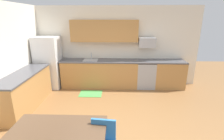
# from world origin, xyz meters

# --- Properties ---
(ground_plane) EXTENTS (12.00, 12.00, 0.00)m
(ground_plane) POSITION_xyz_m (0.00, 0.00, 0.00)
(ground_plane) COLOR olive
(wall_back) EXTENTS (5.80, 0.10, 2.70)m
(wall_back) POSITION_xyz_m (0.00, 2.65, 1.35)
(wall_back) COLOR silver
(wall_back) RESTS_ON ground
(cabinet_run_back) EXTENTS (2.56, 0.60, 0.90)m
(cabinet_run_back) POSITION_xyz_m (-0.47, 2.30, 0.45)
(cabinet_run_back) COLOR #AD7A42
(cabinet_run_back) RESTS_ON ground
(cabinet_run_back_right) EXTENTS (0.99, 0.60, 0.90)m
(cabinet_run_back_right) POSITION_xyz_m (1.90, 2.30, 0.45)
(cabinet_run_back_right) COLOR #AD7A42
(cabinet_run_back_right) RESTS_ON ground
(cabinet_run_left) EXTENTS (0.60, 2.00, 0.90)m
(cabinet_run_left) POSITION_xyz_m (-2.30, 0.80, 0.45)
(cabinet_run_left) COLOR #AD7A42
(cabinet_run_left) RESTS_ON ground
(countertop_back) EXTENTS (4.80, 0.64, 0.04)m
(countertop_back) POSITION_xyz_m (0.00, 2.30, 0.92)
(countertop_back) COLOR #4C4C51
(countertop_back) RESTS_ON cabinet_run_back
(countertop_left) EXTENTS (0.64, 2.00, 0.04)m
(countertop_left) POSITION_xyz_m (-2.30, 0.80, 0.92)
(countertop_left) COLOR #4C4C51
(countertop_left) RESTS_ON cabinet_run_left
(upper_cabinets_back) EXTENTS (2.20, 0.34, 0.70)m
(upper_cabinets_back) POSITION_xyz_m (-0.30, 2.43, 1.90)
(upper_cabinets_back) COLOR #AD7A42
(refrigerator) EXTENTS (0.76, 0.70, 1.73)m
(refrigerator) POSITION_xyz_m (-2.18, 2.22, 0.86)
(refrigerator) COLOR white
(refrigerator) RESTS_ON ground
(oven_range) EXTENTS (0.60, 0.60, 0.91)m
(oven_range) POSITION_xyz_m (1.11, 2.30, 0.46)
(oven_range) COLOR #999BA0
(oven_range) RESTS_ON ground
(microwave) EXTENTS (0.54, 0.36, 0.32)m
(microwave) POSITION_xyz_m (1.11, 2.40, 1.53)
(microwave) COLOR #9EA0A5
(sink_basin) EXTENTS (0.48, 0.40, 0.14)m
(sink_basin) POSITION_xyz_m (-0.77, 2.30, 0.88)
(sink_basin) COLOR #A5A8AD
(sink_basin) RESTS_ON countertop_back
(sink_faucet) EXTENTS (0.02, 0.02, 0.24)m
(sink_faucet) POSITION_xyz_m (-0.77, 2.48, 1.04)
(sink_faucet) COLOR #B2B5BA
(sink_faucet) RESTS_ON countertop_back
(dining_table) EXTENTS (1.40, 0.90, 0.76)m
(dining_table) POSITION_xyz_m (-0.72, -1.24, 0.70)
(dining_table) COLOR brown
(dining_table) RESTS_ON ground
(floor_mat) EXTENTS (0.70, 0.50, 0.01)m
(floor_mat) POSITION_xyz_m (-0.70, 1.65, 0.01)
(floor_mat) COLOR #4CA54C
(floor_mat) RESTS_ON ground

